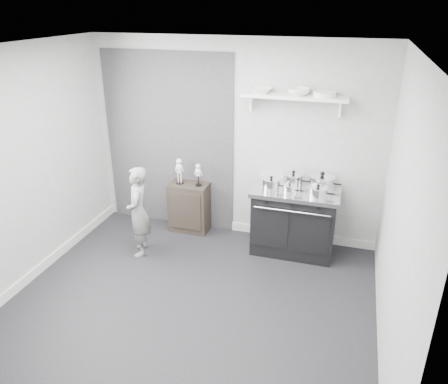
{
  "coord_description": "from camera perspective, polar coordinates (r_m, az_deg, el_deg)",
  "views": [
    {
      "loc": [
        1.51,
        -3.67,
        3.1
      ],
      "look_at": [
        0.12,
        0.95,
        0.97
      ],
      "focal_mm": 35.0,
      "sensor_mm": 36.0,
      "label": 1
    }
  ],
  "objects": [
    {
      "name": "bowl_small",
      "position": [
        5.48,
        9.71,
        12.78
      ],
      "size": [
        0.27,
        0.27,
        0.08
      ],
      "primitive_type": "imported",
      "color": "white",
      "rests_on": "wall_shelf"
    },
    {
      "name": "side_cabinet",
      "position": [
        6.31,
        -4.55,
        -1.99
      ],
      "size": [
        0.55,
        0.32,
        0.72
      ],
      "primitive_type": "cube",
      "color": "black",
      "rests_on": "ground"
    },
    {
      "name": "ground",
      "position": [
        5.04,
        -4.56,
        -14.25
      ],
      "size": [
        4.0,
        4.0,
        0.0
      ],
      "primitive_type": "plane",
      "color": "black",
      "rests_on": "ground"
    },
    {
      "name": "skeleton_torso",
      "position": [
        6.05,
        -3.39,
        2.47
      ],
      "size": [
        0.1,
        0.07,
        0.37
      ],
      "primitive_type": null,
      "color": "beige",
      "rests_on": "side_cabinet"
    },
    {
      "name": "wall_shelf",
      "position": [
        5.51,
        9.19,
        12.09
      ],
      "size": [
        1.3,
        0.26,
        0.24
      ],
      "color": "white",
      "rests_on": "room_shell"
    },
    {
      "name": "skeleton_full",
      "position": [
        6.13,
        -5.86,
        2.98
      ],
      "size": [
        0.12,
        0.08,
        0.42
      ],
      "primitive_type": null,
      "color": "beige",
      "rests_on": "side_cabinet"
    },
    {
      "name": "pot_front_right",
      "position": [
        5.44,
        12.15,
        0.03
      ],
      "size": [
        0.33,
        0.24,
        0.17
      ],
      "color": "silver",
      "rests_on": "stove"
    },
    {
      "name": "pot_back_left",
      "position": [
        5.72,
        9.02,
        1.65
      ],
      "size": [
        0.35,
        0.26,
        0.2
      ],
      "color": "silver",
      "rests_on": "stove"
    },
    {
      "name": "plate_stack",
      "position": [
        5.45,
        12.98,
        12.34
      ],
      "size": [
        0.27,
        0.27,
        0.06
      ],
      "primitive_type": "cylinder",
      "color": "white",
      "rests_on": "wall_shelf"
    },
    {
      "name": "pot_front_left",
      "position": [
        5.55,
        6.17,
        1.03
      ],
      "size": [
        0.31,
        0.22,
        0.19
      ],
      "color": "silver",
      "rests_on": "stove"
    },
    {
      "name": "pot_back_right",
      "position": [
        5.7,
        12.65,
        1.31
      ],
      "size": [
        0.41,
        0.32,
        0.22
      ],
      "color": "silver",
      "rests_on": "stove"
    },
    {
      "name": "bowl_large",
      "position": [
        5.56,
        4.84,
        13.1
      ],
      "size": [
        0.28,
        0.28,
        0.07
      ],
      "primitive_type": "imported",
      "color": "white",
      "rests_on": "wall_shelf"
    },
    {
      "name": "child",
      "position": [
        5.72,
        -11.14,
        -2.55
      ],
      "size": [
        0.43,
        0.51,
        1.21
      ],
      "primitive_type": "imported",
      "rotation": [
        0.0,
        0.0,
        -1.2
      ],
      "color": "gray",
      "rests_on": "ground"
    },
    {
      "name": "room_shell",
      "position": [
        4.39,
        -5.64,
        4.28
      ],
      "size": [
        4.02,
        3.62,
        2.71
      ],
      "color": "#9E9E9B",
      "rests_on": "ground"
    },
    {
      "name": "stove",
      "position": [
        5.82,
        9.15,
        -3.62
      ],
      "size": [
        1.11,
        0.69,
        0.89
      ],
      "color": "black",
      "rests_on": "ground"
    },
    {
      "name": "pot_front_center",
      "position": [
        5.47,
        8.56,
        0.39
      ],
      "size": [
        0.25,
        0.17,
        0.14
      ],
      "color": "silver",
      "rests_on": "stove"
    }
  ]
}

